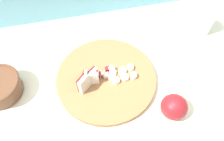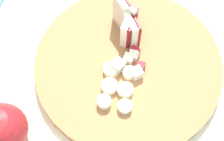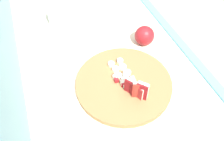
{
  "view_description": "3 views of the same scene",
  "coord_description": "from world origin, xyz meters",
  "views": [
    {
      "loc": [
        -0.12,
        -0.38,
        1.52
      ],
      "look_at": [
        -0.04,
        -0.0,
        0.93
      ],
      "focal_mm": 33.51,
      "sensor_mm": 36.0,
      "label": 1
    },
    {
      "loc": [
        0.21,
        0.03,
        1.38
      ],
      "look_at": [
        -0.03,
        -0.03,
        0.91
      ],
      "focal_mm": 48.3,
      "sensor_mm": 36.0,
      "label": 2
    },
    {
      "loc": [
        -0.52,
        0.21,
        1.55
      ],
      "look_at": [
        -0.02,
        0.02,
        0.93
      ],
      "focal_mm": 37.31,
      "sensor_mm": 36.0,
      "label": 3
    }
  ],
  "objects": [
    {
      "name": "banana_slice_rows",
      "position": [
        -0.0,
        -0.01,
        0.91
      ],
      "size": [
        0.09,
        0.07,
        0.01
      ],
      "color": "#F4EAC6",
      "rests_on": "cutting_board"
    },
    {
      "name": "small_jar",
      "position": [
        0.36,
        0.14,
        0.94
      ],
      "size": [
        0.08,
        0.08,
        0.1
      ],
      "primitive_type": "cylinder",
      "color": "white",
      "rests_on": "tiled_countertop"
    },
    {
      "name": "apple_dice_pile",
      "position": [
        -0.05,
        -0.0,
        0.92
      ],
      "size": [
        0.06,
        0.06,
        0.02
      ],
      "color": "beige",
      "rests_on": "cutting_board"
    },
    {
      "name": "tiled_countertop",
      "position": [
        0.0,
        -0.0,
        0.45
      ],
      "size": [
        1.56,
        0.66,
        0.9
      ],
      "color": "beige",
      "rests_on": "ground"
    },
    {
      "name": "cutting_board",
      "position": [
        -0.06,
        -0.01,
        0.9
      ],
      "size": [
        0.34,
        0.34,
        0.02
      ],
      "primitive_type": "cylinder",
      "color": "olive",
      "rests_on": "tiled_countertop"
    },
    {
      "name": "tile_backsplash",
      "position": [
        0.0,
        0.35,
        0.65
      ],
      "size": [
        2.4,
        0.04,
        1.31
      ],
      "primitive_type": "cube",
      "color": "#6BADC6",
      "rests_on": "ground"
    },
    {
      "name": "apple_wedge_fan",
      "position": [
        -0.12,
        -0.02,
        0.94
      ],
      "size": [
        0.07,
        0.06,
        0.07
      ],
      "color": "maroon",
      "rests_on": "cutting_board"
    },
    {
      "name": "whole_apple",
      "position": [
        0.12,
        -0.17,
        0.93
      ],
      "size": [
        0.08,
        0.08,
        0.08
      ],
      "primitive_type": "sphere",
      "color": "maroon",
      "rests_on": "tiled_countertop"
    }
  ]
}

